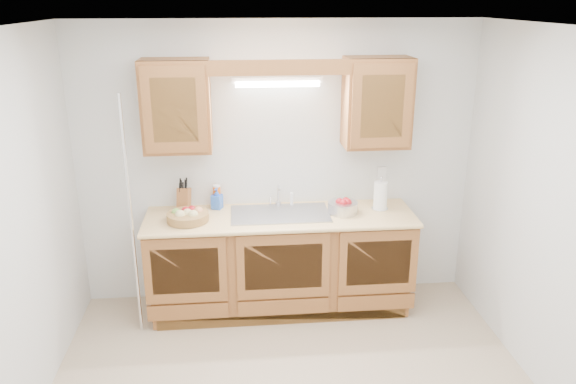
{
  "coord_description": "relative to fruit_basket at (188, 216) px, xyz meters",
  "views": [
    {
      "loc": [
        -0.36,
        -3.26,
        2.66
      ],
      "look_at": [
        0.03,
        0.85,
        1.22
      ],
      "focal_mm": 35.0,
      "sensor_mm": 36.0,
      "label": 1
    }
  ],
  "objects": [
    {
      "name": "wire_shelf_pole",
      "position": [
        -0.42,
        -0.19,
        0.05
      ],
      "size": [
        0.03,
        0.03,
        2.0
      ],
      "primitive_type": "cylinder",
      "color": "silver",
      "rests_on": "ground"
    },
    {
      "name": "sink",
      "position": [
        0.78,
        0.08,
        -0.12
      ],
      "size": [
        0.84,
        0.46,
        0.36
      ],
      "color": "#9E9EA3",
      "rests_on": "countertop"
    },
    {
      "name": "fluorescent_fixture",
      "position": [
        0.78,
        0.29,
        1.05
      ],
      "size": [
        0.76,
        0.08,
        0.08
      ],
      "color": "white",
      "rests_on": "room"
    },
    {
      "name": "apple_bowl",
      "position": [
        1.32,
        0.06,
        0.01
      ],
      "size": [
        0.29,
        0.29,
        0.13
      ],
      "rotation": [
        0.0,
        0.0,
        -0.16
      ],
      "color": "silver",
      "rests_on": "countertop"
    },
    {
      "name": "sponge",
      "position": [
        1.39,
        0.31,
        -0.04
      ],
      "size": [
        0.12,
        0.1,
        0.02
      ],
      "rotation": [
        0.0,
        0.0,
        0.38
      ],
      "color": "#CC333F",
      "rests_on": "countertop"
    },
    {
      "name": "room",
      "position": [
        0.78,
        -1.13,
        0.3
      ],
      "size": [
        3.52,
        3.5,
        2.5
      ],
      "color": "tan",
      "rests_on": "ground"
    },
    {
      "name": "valance",
      "position": [
        0.78,
        0.06,
        1.19
      ],
      "size": [
        2.2,
        0.05,
        0.12
      ],
      "primitive_type": "cube",
      "color": "brown",
      "rests_on": "room"
    },
    {
      "name": "paper_towel",
      "position": [
        1.66,
        0.12,
        0.08
      ],
      "size": [
        0.14,
        0.14,
        0.3
      ],
      "rotation": [
        0.0,
        0.0,
        0.15
      ],
      "color": "silver",
      "rests_on": "countertop"
    },
    {
      "name": "countertop",
      "position": [
        0.78,
        0.06,
        -0.07
      ],
      "size": [
        2.3,
        0.63,
        0.04
      ],
      "primitive_type": "cube",
      "color": "#E8B87A",
      "rests_on": "base_cabinets"
    },
    {
      "name": "soap_bottle",
      "position": [
        0.24,
        0.27,
        0.05
      ],
      "size": [
        0.11,
        0.11,
        0.19
      ],
      "primitive_type": "imported",
      "rotation": [
        0.0,
        0.0,
        -0.39
      ],
      "color": "blue",
      "rests_on": "countertop"
    },
    {
      "name": "base_cabinets",
      "position": [
        0.78,
        0.07,
        -0.51
      ],
      "size": [
        2.2,
        0.6,
        0.86
      ],
      "primitive_type": "cube",
      "color": "brown",
      "rests_on": "ground"
    },
    {
      "name": "fruit_basket",
      "position": [
        0.0,
        0.0,
        0.0
      ],
      "size": [
        0.46,
        0.46,
        0.11
      ],
      "rotation": [
        0.0,
        0.0,
        0.42
      ],
      "color": "#B38348",
      "rests_on": "countertop"
    },
    {
      "name": "upper_cabinet_right",
      "position": [
        1.61,
        0.21,
        0.88
      ],
      "size": [
        0.55,
        0.33,
        0.75
      ],
      "primitive_type": "cube",
      "color": "brown",
      "rests_on": "room"
    },
    {
      "name": "upper_cabinet_left",
      "position": [
        -0.05,
        0.21,
        0.88
      ],
      "size": [
        0.55,
        0.33,
        0.75
      ],
      "primitive_type": "cube",
      "color": "brown",
      "rests_on": "room"
    },
    {
      "name": "orange_canister",
      "position": [
        0.24,
        0.31,
        0.05
      ],
      "size": [
        0.09,
        0.09,
        0.2
      ],
      "rotation": [
        0.0,
        0.0,
        -0.39
      ],
      "color": "#F55C0D",
      "rests_on": "countertop"
    },
    {
      "name": "outlet_plate",
      "position": [
        1.73,
        0.37,
        0.2
      ],
      "size": [
        0.08,
        0.01,
        0.12
      ],
      "primitive_type": "cube",
      "color": "white",
      "rests_on": "room"
    },
    {
      "name": "knife_block",
      "position": [
        -0.05,
        0.26,
        0.06
      ],
      "size": [
        0.13,
        0.18,
        0.29
      ],
      "rotation": [
        0.0,
        0.0,
        -0.19
      ],
      "color": "brown",
      "rests_on": "countertop"
    }
  ]
}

